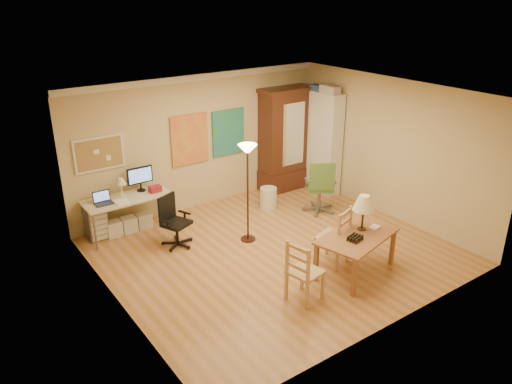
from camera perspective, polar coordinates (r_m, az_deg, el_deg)
floor at (r=8.68m, az=2.19°, el=-6.79°), size 5.50×5.50×0.00m
crown_molding at (r=9.76m, az=-6.60°, el=12.91°), size 5.50×0.08×0.12m
corkboard at (r=9.25m, az=-17.48°, el=4.20°), size 0.90×0.04×0.62m
art_panel_left at (r=9.92m, az=-7.59°, el=5.96°), size 0.80×0.04×1.00m
art_panel_right at (r=10.35m, az=-3.18°, el=6.82°), size 0.75×0.04×0.95m
dining_table at (r=7.94m, az=11.75°, el=-3.80°), size 1.48×1.09×1.25m
ladder_chair_back at (r=8.20m, az=8.97°, el=-5.22°), size 0.58×0.57×1.00m
ladder_chair_left at (r=7.25m, az=5.47°, el=-9.21°), size 0.50×0.51×0.95m
torchiere_lamp at (r=8.47m, az=-0.98°, el=3.15°), size 0.33×0.33×1.79m
computer_desk at (r=9.44m, az=-14.30°, el=-2.05°), size 1.55×0.68×1.18m
office_chair_black at (r=8.88m, az=-9.18°, el=-4.57°), size 0.57×0.57×0.92m
office_chair_green at (r=10.09m, az=7.28°, el=-0.70°), size 0.70×0.70×1.11m
drawer_cart at (r=9.43m, az=-17.85°, el=-3.12°), size 0.34×0.41×0.68m
armoire at (r=11.05m, az=3.40°, el=5.31°), size 1.23×0.58×2.26m
bookshelf at (r=10.95m, az=7.66°, el=5.58°), size 0.33×0.88×2.20m
wastebin at (r=10.24m, az=1.42°, el=-0.66°), size 0.34×0.34×0.43m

